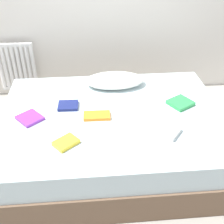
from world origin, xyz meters
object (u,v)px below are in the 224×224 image
object	(u,v)px
textbook_yellow	(66,142)
textbook_white	(166,130)
textbook_navy	(68,106)
textbook_orange	(97,116)
textbook_purple	(30,118)
pillow	(115,80)
radiator	(17,67)
bed	(112,136)
textbook_green	(180,103)

from	to	relation	value
textbook_yellow	textbook_white	bearing A→B (deg)	-33.62
textbook_navy	textbook_yellow	bearing A→B (deg)	-87.91
textbook_orange	textbook_yellow	bearing A→B (deg)	-125.29
textbook_yellow	textbook_purple	bearing A→B (deg)	93.15
pillow	textbook_navy	bearing A→B (deg)	-141.38
pillow	textbook_orange	world-z (taller)	pillow
radiator	textbook_yellow	xyz separation A→B (m)	(0.67, -1.58, 0.09)
pillow	textbook_purple	xyz separation A→B (m)	(-0.77, -0.53, -0.05)
pillow	textbook_purple	world-z (taller)	pillow
bed	textbook_white	bearing A→B (deg)	-37.05
radiator	textbook_green	xyz separation A→B (m)	(1.69, -1.11, 0.10)
pillow	textbook_white	bearing A→B (deg)	-67.41
textbook_white	textbook_green	bearing A→B (deg)	98.46
pillow	textbook_orange	bearing A→B (deg)	-110.49
pillow	textbook_green	xyz separation A→B (m)	(0.57, -0.41, -0.04)
bed	textbook_purple	world-z (taller)	textbook_purple
textbook_orange	textbook_white	bearing A→B (deg)	-24.39
textbook_orange	textbook_navy	size ratio (longest dim) A/B	1.28
textbook_green	bed	bearing A→B (deg)	157.53
textbook_navy	textbook_purple	size ratio (longest dim) A/B	0.92
textbook_purple	textbook_green	size ratio (longest dim) A/B	0.99
radiator	textbook_navy	size ratio (longest dim) A/B	3.32
textbook_navy	pillow	bearing A→B (deg)	40.27
bed	textbook_purple	xyz separation A→B (m)	(-0.71, -0.03, 0.27)
textbook_yellow	textbook_green	bearing A→B (deg)	-14.55
textbook_white	textbook_navy	world-z (taller)	textbook_white
radiator	textbook_purple	world-z (taller)	radiator
bed	textbook_white	world-z (taller)	textbook_white
radiator	textbook_white	world-z (taller)	radiator
textbook_white	pillow	bearing A→B (deg)	151.74
bed	textbook_green	xyz separation A→B (m)	(0.63, 0.09, 0.27)
radiator	textbook_orange	xyz separation A→B (m)	(0.92, -1.24, 0.09)
textbook_navy	textbook_yellow	world-z (taller)	textbook_yellow
textbook_purple	pillow	bearing A→B (deg)	83.80
bed	textbook_navy	xyz separation A→B (m)	(-0.39, 0.14, 0.27)
radiator	textbook_navy	world-z (taller)	radiator
pillow	textbook_navy	world-z (taller)	pillow
textbook_orange	radiator	bearing A→B (deg)	127.59
bed	textbook_purple	distance (m)	0.76
textbook_purple	textbook_yellow	bearing A→B (deg)	1.82
radiator	textbook_white	xyz separation A→B (m)	(1.45, -1.50, 0.10)
textbook_navy	bed	bearing A→B (deg)	-17.77
bed	textbook_white	distance (m)	0.57
textbook_white	textbook_yellow	world-z (taller)	textbook_white
bed	textbook_orange	xyz separation A→B (m)	(-0.14, -0.04, 0.27)
bed	textbook_green	world-z (taller)	textbook_green
pillow	textbook_orange	size ratio (longest dim) A/B	2.59
textbook_purple	textbook_green	distance (m)	1.34
bed	textbook_purple	size ratio (longest dim) A/B	10.27
textbook_orange	textbook_green	distance (m)	0.78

